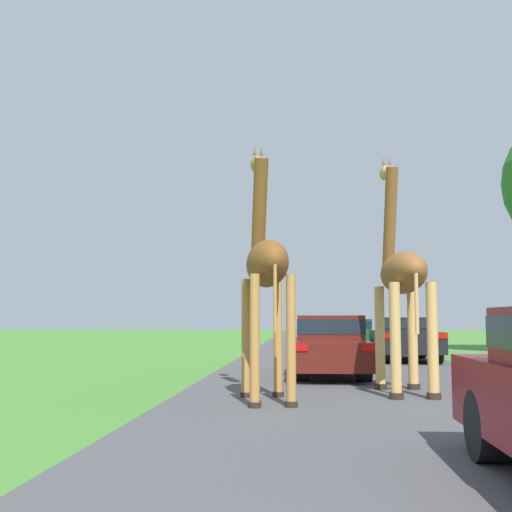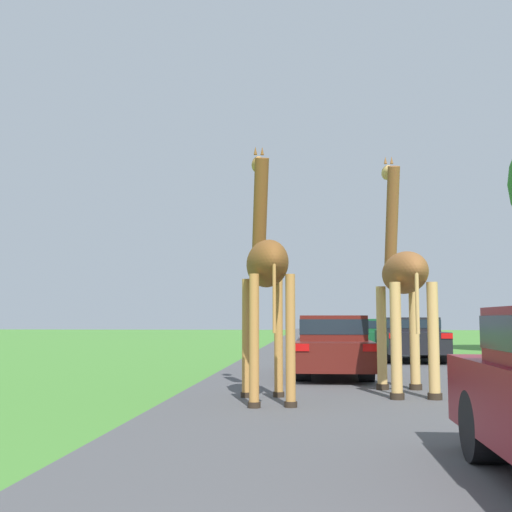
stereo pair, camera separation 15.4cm
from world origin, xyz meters
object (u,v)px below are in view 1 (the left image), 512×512
giraffe_near_road (266,267)px  car_far_ahead (404,337)px  car_queue_right (330,344)px  giraffe_companion (402,279)px  car_queue_left (351,334)px

giraffe_near_road → car_far_ahead: giraffe_near_road is taller
car_queue_right → giraffe_companion: bearing=-71.3°
giraffe_near_road → car_far_ahead: (3.98, 10.99, -1.49)m
giraffe_companion → giraffe_near_road: bearing=-155.5°
car_queue_right → car_far_ahead: 6.60m
giraffe_companion → car_far_ahead: bearing=78.0°
giraffe_near_road → car_queue_right: size_ratio=0.97×
car_queue_left → car_far_ahead: 5.89m
giraffe_near_road → car_queue_right: giraffe_near_road is taller
giraffe_companion → car_far_ahead: 9.87m
giraffe_companion → car_queue_left: giraffe_companion is taller
giraffe_companion → car_far_ahead: (1.48, 9.67, -1.36)m
giraffe_near_road → car_far_ahead: bearing=58.8°
car_far_ahead → car_queue_right: bearing=-114.3°
giraffe_near_road → car_far_ahead: 11.78m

